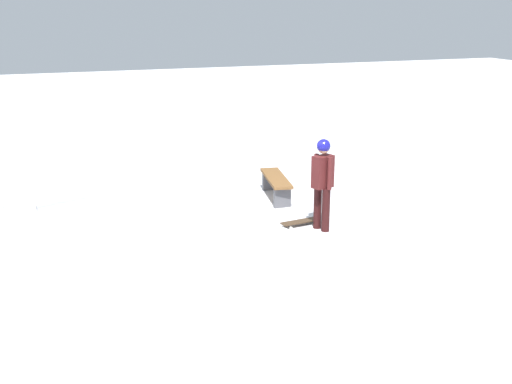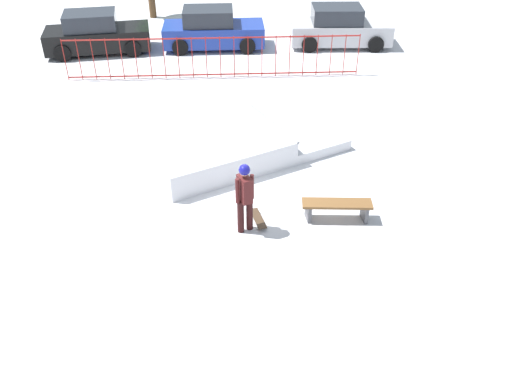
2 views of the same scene
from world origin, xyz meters
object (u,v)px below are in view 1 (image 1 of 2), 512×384
(park_bench, at_px, (276,182))
(skateboard, at_px, (301,222))
(skate_ramp, at_px, (144,233))
(skater, at_px, (323,178))

(park_bench, bearing_deg, skateboard, 173.63)
(skate_ramp, xyz_separation_m, park_bench, (2.06, -3.24, 0.04))
(skater, distance_m, park_bench, 2.23)
(park_bench, bearing_deg, skater, -178.08)
(skate_ramp, xyz_separation_m, skater, (-0.08, -3.31, 0.69))
(park_bench, bearing_deg, skate_ramp, 122.45)
(skateboard, bearing_deg, skate_ramp, -2.83)
(skateboard, bearing_deg, skater, 121.51)
(skate_ramp, distance_m, park_bench, 3.84)
(skateboard, relative_size, park_bench, 0.50)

